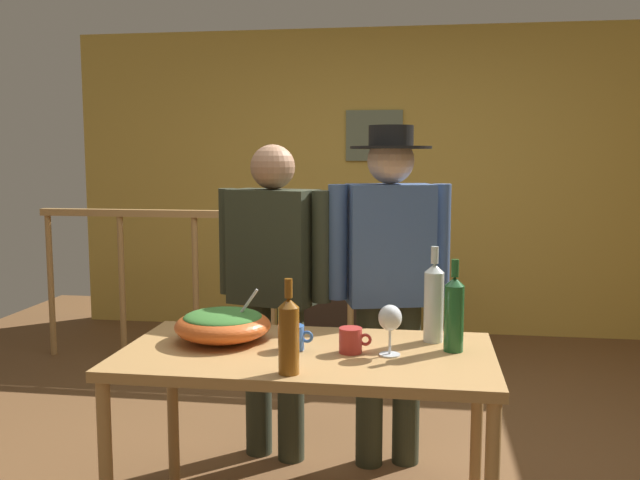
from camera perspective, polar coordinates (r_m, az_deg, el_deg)
The scene contains 16 objects.
ground_plane at distance 3.50m, azimuth 4.80°, elevation -18.11°, with size 7.22×7.22×0.00m, color brown.
back_wall at distance 5.85m, azimuth 6.69°, elevation 4.73°, with size 5.56×0.10×2.51m, color gold.
framed_picture at distance 5.80m, azimuth 4.46°, elevation 8.53°, with size 0.47×0.03×0.41m, color #677359.
stair_railing at distance 4.84m, azimuth -1.72°, elevation -2.28°, with size 2.88×0.10×1.14m.
tv_console at distance 5.65m, azimuth 2.71°, elevation -5.58°, with size 0.90×0.40×0.50m, color #38281E.
flat_screen_tv at distance 5.54m, azimuth 2.71°, elevation -0.60°, with size 0.54×0.12×0.42m.
serving_table at distance 2.71m, azimuth -1.10°, elevation -10.52°, with size 1.42×0.75×0.74m.
salad_bowl at distance 2.83m, azimuth -7.97°, elevation -6.81°, with size 0.38×0.38×0.22m.
wine_glass at distance 2.60m, azimuth 5.77°, elevation -6.52°, with size 0.09×0.09×0.19m.
wine_bottle_clear at distance 2.81m, azimuth 9.31°, elevation -4.98°, with size 0.08×0.08×0.38m.
wine_bottle_amber at distance 2.38m, azimuth -2.58°, elevation -7.73°, with size 0.07×0.07×0.33m.
wine_bottle_green at distance 2.69m, azimuth 10.93°, elevation -5.88°, with size 0.07×0.07×0.35m.
mug_red at distance 2.65m, azimuth 2.56°, elevation -8.21°, with size 0.12×0.09×0.10m.
mug_blue at distance 2.69m, azimuth -2.23°, elevation -7.99°, with size 0.13×0.09×0.09m.
person_standing_left at distance 3.35m, azimuth -3.82°, elevation -3.02°, with size 0.57×0.32×1.53m.
person_standing_right at distance 3.27m, azimuth 5.71°, elevation -2.28°, with size 0.56×0.37×1.62m.
Camera 1 is at (0.20, -3.16, 1.48)m, focal length 39.03 mm.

